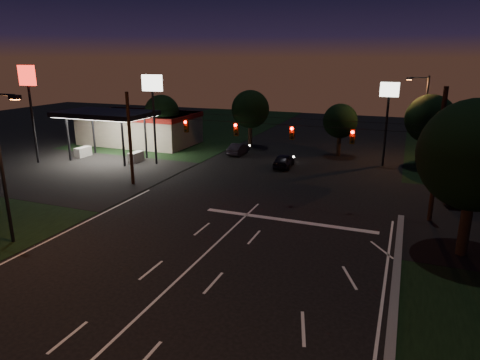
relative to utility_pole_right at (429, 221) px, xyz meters
The scene contains 20 objects.
ground 19.21m from the utility_pole_right, 128.66° to the right, with size 140.00×140.00×0.00m, color black.
cross_street_left 32.02m from the utility_pole_right, behind, with size 20.00×16.00×0.02m, color black.
stop_bar 9.66m from the utility_pole_right, 158.75° to the right, with size 12.00×0.50×0.01m, color silver.
utility_pole_right is the anchor object (origin of this frame).
utility_pole_left 24.00m from the utility_pole_right, behind, with size 0.28×0.28×8.00m, color black.
signal_span 13.20m from the utility_pole_right, behind, with size 24.00×0.40×1.56m.
gas_station 37.27m from the utility_pole_right, 155.56° to the left, with size 14.20×16.10×5.25m.
pole_sign_left_near 27.82m from the utility_pole_right, 164.93° to the left, with size 2.20×0.30×9.10m.
pole_sign_left_far 38.87m from the utility_pole_right, behind, with size 2.00×0.30×10.00m.
pole_sign_right 16.73m from the utility_pole_right, 104.93° to the left, with size 1.80×0.30×8.40m.
street_light_left 27.14m from the utility_pole_right, 150.78° to the right, with size 2.20×0.35×9.00m.
street_light_right_far 17.81m from the utility_pole_right, 92.57° to the left, with size 2.20×0.35×9.00m.
tree_right_near 7.61m from the utility_pole_right, 72.47° to the right, with size 6.00×6.00×8.76m.
tree_far_a 33.84m from the utility_pole_right, 153.24° to the left, with size 4.20×4.20×6.42m.
tree_far_b 28.04m from the utility_pole_right, 136.25° to the left, with size 4.60×4.60×6.98m.
tree_far_c 20.58m from the utility_pole_right, 116.39° to the left, with size 3.80×3.80×5.86m.
tree_far_d 16.84m from the utility_pole_right, 89.92° to the left, with size 4.80×4.80×7.30m.
car_oncoming_a 17.03m from the utility_pole_right, 141.40° to the left, with size 1.64×4.08×1.39m, color black.
car_oncoming_b 24.57m from the utility_pole_right, 143.68° to the left, with size 1.37×3.92×1.29m, color black.
car_cross 5.46m from the utility_pole_right, 49.75° to the left, with size 1.98×4.87×1.41m, color black.
Camera 1 is at (9.94, -15.12, 10.73)m, focal length 32.00 mm.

